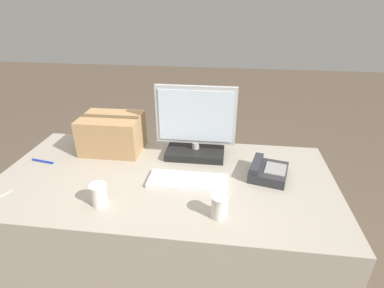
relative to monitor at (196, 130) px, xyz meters
name	(u,v)px	position (x,y,z in m)	size (l,w,h in m)	color
ground_plane	(170,272)	(-0.13, -0.26, -0.90)	(12.00, 12.00, 0.00)	brown
office_desk	(167,229)	(-0.13, -0.26, -0.53)	(1.80, 0.90, 0.73)	#A89E8E
monitor	(196,130)	(0.00, 0.00, 0.00)	(0.47, 0.22, 0.43)	black
keyboard	(188,181)	(0.00, -0.31, -0.15)	(0.41, 0.16, 0.03)	silver
desk_phone	(267,171)	(0.41, -0.19, -0.13)	(0.23, 0.25, 0.08)	#2D2D33
paper_cup_left	(99,195)	(-0.39, -0.53, -0.11)	(0.08, 0.08, 0.11)	white
paper_cup_right	(220,206)	(0.17, -0.55, -0.11)	(0.08, 0.08, 0.11)	white
cardboard_box	(112,133)	(-0.52, 0.01, -0.05)	(0.36, 0.28, 0.22)	tan
pen_marker	(43,161)	(-0.88, -0.20, -0.16)	(0.14, 0.04, 0.01)	#1933B2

